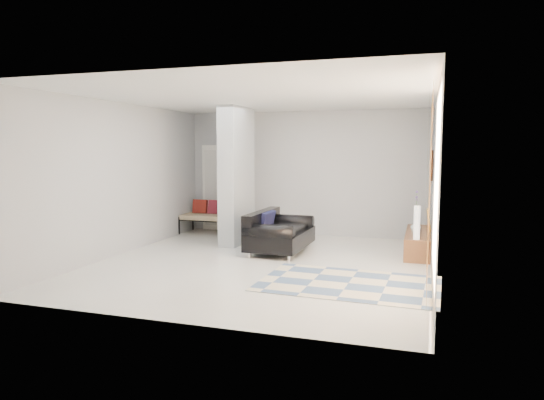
% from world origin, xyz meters
% --- Properties ---
extents(floor, '(6.00, 6.00, 0.00)m').
position_xyz_m(floor, '(0.00, 0.00, 0.00)').
color(floor, silver).
rests_on(floor, ground).
extents(ceiling, '(6.00, 6.00, 0.00)m').
position_xyz_m(ceiling, '(0.00, 0.00, 2.80)').
color(ceiling, white).
rests_on(ceiling, wall_back).
extents(wall_back, '(6.00, 0.00, 6.00)m').
position_xyz_m(wall_back, '(0.00, 3.00, 1.40)').
color(wall_back, '#B3B5B7').
rests_on(wall_back, ground).
extents(wall_front, '(6.00, 0.00, 6.00)m').
position_xyz_m(wall_front, '(0.00, -3.00, 1.40)').
color(wall_front, '#B3B5B7').
rests_on(wall_front, ground).
extents(wall_left, '(0.00, 6.00, 6.00)m').
position_xyz_m(wall_left, '(-2.75, 0.00, 1.40)').
color(wall_left, '#B3B5B7').
rests_on(wall_left, ground).
extents(wall_right, '(0.00, 6.00, 6.00)m').
position_xyz_m(wall_right, '(2.75, 0.00, 1.40)').
color(wall_right, '#B3B5B7').
rests_on(wall_right, ground).
extents(partition_column, '(0.35, 1.20, 2.80)m').
position_xyz_m(partition_column, '(-1.10, 1.60, 1.40)').
color(partition_column, '#A9AEB0').
rests_on(partition_column, floor).
extents(hallway_door, '(0.85, 0.06, 2.04)m').
position_xyz_m(hallway_door, '(-2.10, 2.96, 1.02)').
color(hallway_door, white).
rests_on(hallway_door, floor).
extents(curtain, '(0.00, 2.55, 2.55)m').
position_xyz_m(curtain, '(2.67, -1.15, 1.45)').
color(curtain, '#FFA943').
rests_on(curtain, wall_right).
extents(wall_art, '(0.04, 0.45, 0.55)m').
position_xyz_m(wall_art, '(2.72, 1.70, 1.65)').
color(wall_art, black).
rests_on(wall_art, wall_right).
extents(media_console, '(0.45, 1.86, 0.80)m').
position_xyz_m(media_console, '(2.52, 1.70, 0.20)').
color(media_console, brown).
rests_on(media_console, floor).
extents(loveseat, '(1.00, 1.66, 0.76)m').
position_xyz_m(loveseat, '(-0.05, 1.04, 0.35)').
color(loveseat, silver).
rests_on(loveseat, floor).
extents(daybed, '(1.70, 0.72, 0.77)m').
position_xyz_m(daybed, '(-1.93, 2.48, 0.42)').
color(daybed, black).
rests_on(daybed, floor).
extents(area_rug, '(2.60, 1.79, 0.01)m').
position_xyz_m(area_rug, '(1.60, -0.83, 0.01)').
color(area_rug, beige).
rests_on(area_rug, floor).
extents(cylinder_lamp, '(0.11, 0.11, 0.58)m').
position_xyz_m(cylinder_lamp, '(2.50, 0.90, 0.69)').
color(cylinder_lamp, silver).
rests_on(cylinder_lamp, media_console).
extents(bronze_figurine, '(0.12, 0.12, 0.23)m').
position_xyz_m(bronze_figurine, '(2.47, 2.27, 0.52)').
color(bronze_figurine, '#2D2214').
rests_on(bronze_figurine, media_console).
extents(vase, '(0.22, 0.22, 0.20)m').
position_xyz_m(vase, '(2.47, 1.73, 0.50)').
color(vase, white).
rests_on(vase, media_console).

